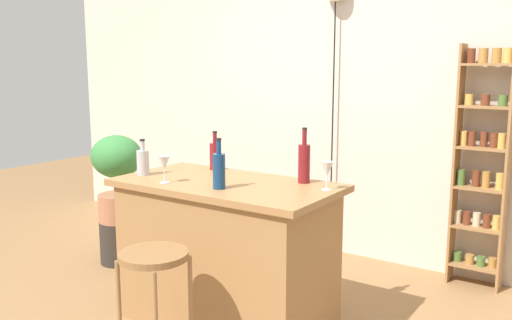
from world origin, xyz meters
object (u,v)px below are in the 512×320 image
(bottle_wine_red, at_px, (219,170))
(wine_glass_center, at_px, (327,170))
(bottle_soda_blue, at_px, (143,162))
(wine_glass_left, at_px, (164,164))
(plant_stool, at_px, (120,241))
(spice_shelf, at_px, (481,165))
(bottle_vinegar, at_px, (304,162))
(bar_stool, at_px, (155,283))
(bottle_sauce_amber, at_px, (215,155))
(potted_plant, at_px, (117,172))

(bottle_wine_red, bearing_deg, wine_glass_center, 30.56)
(bottle_soda_blue, relative_size, wine_glass_left, 1.42)
(plant_stool, bearing_deg, spice_shelf, 24.13)
(plant_stool, xyz_separation_m, wine_glass_center, (1.98, -0.22, 0.85))
(bottle_soda_blue, distance_m, bottle_vinegar, 1.04)
(bottle_soda_blue, bearing_deg, bottle_vinegar, 20.95)
(bar_stool, xyz_separation_m, bottle_sauce_amber, (-0.35, 0.96, 0.50))
(bottle_wine_red, bearing_deg, bar_stool, -93.24)
(plant_stool, distance_m, potted_plant, 0.58)
(wine_glass_left, bearing_deg, bottle_wine_red, 9.60)
(plant_stool, distance_m, bottle_sauce_amber, 1.35)
(bottle_wine_red, bearing_deg, bottle_sauce_amber, 130.50)
(bottle_wine_red, distance_m, bottle_sauce_amber, 0.59)
(bottle_soda_blue, bearing_deg, wine_glass_left, -19.54)
(bar_stool, height_order, bottle_vinegar, bottle_vinegar)
(wine_glass_left, bearing_deg, potted_plant, 151.39)
(bottle_sauce_amber, bearing_deg, bottle_vinegar, -2.81)
(plant_stool, height_order, potted_plant, potted_plant)
(bottle_wine_red, xyz_separation_m, wine_glass_left, (-0.37, -0.06, 0.01))
(bottle_wine_red, bearing_deg, plant_stool, 159.98)
(potted_plant, height_order, wine_glass_left, wine_glass_left)
(spice_shelf, bearing_deg, bottle_vinegar, -121.05)
(spice_shelf, bearing_deg, plant_stool, -155.87)
(wine_glass_left, bearing_deg, bottle_vinegar, 34.32)
(plant_stool, distance_m, bottle_wine_red, 1.76)
(bottle_wine_red, distance_m, wine_glass_center, 0.61)
(bottle_vinegar, relative_size, wine_glass_center, 2.04)
(bar_stool, relative_size, potted_plant, 0.95)
(plant_stool, relative_size, bottle_sauce_amber, 1.34)
(bar_stool, bearing_deg, bottle_vinegar, 68.96)
(potted_plant, bearing_deg, bottle_soda_blue, -31.48)
(potted_plant, bearing_deg, bottle_vinegar, -3.78)
(bar_stool, bearing_deg, plant_stool, 143.79)
(wine_glass_center, bearing_deg, potted_plant, 173.78)
(bottle_sauce_amber, bearing_deg, wine_glass_left, -88.46)
(plant_stool, relative_size, bottle_soda_blue, 1.50)
(spice_shelf, bearing_deg, bottle_sauce_amber, -140.21)
(plant_stool, xyz_separation_m, bottle_soda_blue, (0.80, -0.49, 0.82))
(plant_stool, height_order, bottle_sauce_amber, bottle_sauce_amber)
(wine_glass_left, bearing_deg, plant_stool, 151.39)
(potted_plant, xyz_separation_m, bottle_vinegar, (1.78, -0.12, 0.27))
(plant_stool, bearing_deg, wine_glass_left, -28.61)
(spice_shelf, bearing_deg, bottle_wine_red, -123.00)
(bar_stool, distance_m, wine_glass_center, 1.12)
(bottle_soda_blue, distance_m, wine_glass_center, 1.21)
(bottle_wine_red, distance_m, wine_glass_left, 0.37)
(potted_plant, bearing_deg, wine_glass_left, -28.61)
(bottle_sauce_amber, bearing_deg, bottle_wine_red, -49.50)
(wine_glass_center, bearing_deg, spice_shelf, 67.84)
(potted_plant, bearing_deg, spice_shelf, 24.13)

